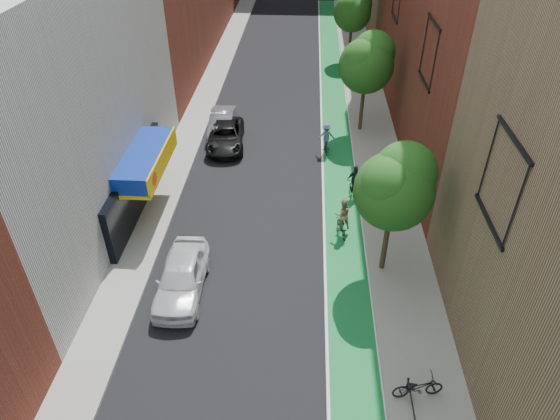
% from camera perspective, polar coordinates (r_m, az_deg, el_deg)
% --- Properties ---
extents(bike_lane, '(2.00, 68.00, 0.01)m').
position_cam_1_polar(bike_lane, '(36.96, 6.33, 10.46)').
color(bike_lane, '#157631').
rests_on(bike_lane, ground).
extents(sidewalk_left, '(2.00, 68.00, 0.15)m').
position_cam_1_polar(sidewalk_left, '(37.70, -9.29, 10.86)').
color(sidewalk_left, gray).
rests_on(sidewalk_left, ground).
extents(sidewalk_right, '(3.00, 68.00, 0.15)m').
position_cam_1_polar(sidewalk_right, '(37.16, 10.25, 10.36)').
color(sidewalk_right, gray).
rests_on(sidewalk_right, ground).
extents(building_left_white, '(8.00, 20.00, 12.00)m').
position_cam_1_polar(building_left_white, '(26.78, -26.27, 10.74)').
color(building_left_white, silver).
rests_on(building_left_white, ground).
extents(tree_near, '(3.40, 3.36, 6.42)m').
position_cam_1_polar(tree_near, '(20.99, 13.09, 2.76)').
color(tree_near, '#332619').
rests_on(tree_near, ground).
extents(tree_mid, '(3.55, 3.53, 6.74)m').
position_cam_1_polar(tree_mid, '(33.42, 9.95, 16.40)').
color(tree_mid, '#332619').
rests_on(tree_mid, ground).
extents(tree_far, '(3.30, 3.25, 6.21)m').
position_cam_1_polar(tree_far, '(46.89, 8.36, 21.73)').
color(tree_far, '#332619').
rests_on(tree_far, ground).
extents(parked_car_white, '(2.03, 4.85, 1.64)m').
position_cam_1_polar(parked_car_white, '(22.18, -11.17, -7.50)').
color(parked_car_white, silver).
rests_on(parked_car_white, ground).
extents(parked_car_black, '(2.77, 5.19, 1.39)m').
position_cam_1_polar(parked_car_black, '(32.89, -6.24, 8.41)').
color(parked_car_black, black).
rests_on(parked_car_black, ground).
extents(parked_car_silver, '(1.67, 4.47, 1.46)m').
position_cam_1_polar(parked_car_silver, '(34.52, -6.63, 9.85)').
color(parked_car_silver, gray).
rests_on(parked_car_silver, ground).
extents(cyclist_lane_near, '(0.96, 1.59, 2.07)m').
position_cam_1_polar(cyclist_lane_near, '(24.95, 7.12, -1.05)').
color(cyclist_lane_near, black).
rests_on(cyclist_lane_near, ground).
extents(cyclist_lane_mid, '(0.99, 1.72, 1.92)m').
position_cam_1_polar(cyclist_lane_mid, '(27.91, 8.54, 2.79)').
color(cyclist_lane_mid, black).
rests_on(cyclist_lane_mid, ground).
extents(cyclist_lane_far, '(1.10, 1.54, 2.00)m').
position_cam_1_polar(cyclist_lane_far, '(31.94, 5.30, 8.03)').
color(cyclist_lane_far, black).
rests_on(cyclist_lane_far, ground).
extents(parked_bike_far, '(1.92, 0.95, 0.96)m').
position_cam_1_polar(parked_bike_far, '(19.07, 15.49, -18.91)').
color(parked_bike_far, black).
rests_on(parked_bike_far, sidewalk_right).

